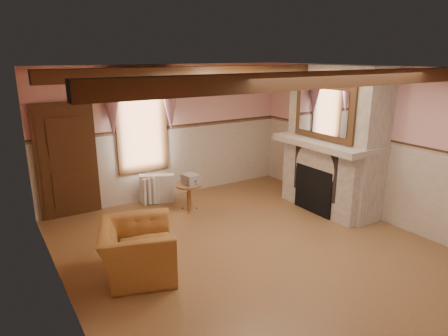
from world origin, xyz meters
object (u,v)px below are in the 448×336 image
armchair (137,250)px  bowl (320,135)px  side_table (189,198)px  radiator (157,189)px  mantel_clock (300,128)px  oil_lamp (315,129)px

armchair → bowl: size_ratio=2.99×
side_table → radiator: radiator is taller
mantel_clock → oil_lamp: 0.43m
armchair → oil_lamp: size_ratio=4.06×
mantel_clock → oil_lamp: (0.00, -0.42, 0.04)m
armchair → side_table: bearing=-25.9°
side_table → oil_lamp: (2.34, -0.96, 1.29)m
bowl → oil_lamp: oil_lamp is taller
radiator → armchair: bearing=-95.2°
side_table → oil_lamp: bearing=-22.4°
bowl → radiator: bearing=145.1°
side_table → radiator: 0.83m
oil_lamp → bowl: bearing=-90.0°
bowl → mantel_clock: size_ratio=1.58×
side_table → mantel_clock: 2.70m
bowl → mantel_clock: bearing=90.0°
armchair → side_table: armchair is taller
side_table → oil_lamp: 2.83m
armchair → bowl: (4.03, 0.61, 1.10)m
side_table → radiator: size_ratio=0.79×
side_table → radiator: (-0.35, 0.76, 0.02)m
armchair → radiator: (1.34, 2.48, -0.07)m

